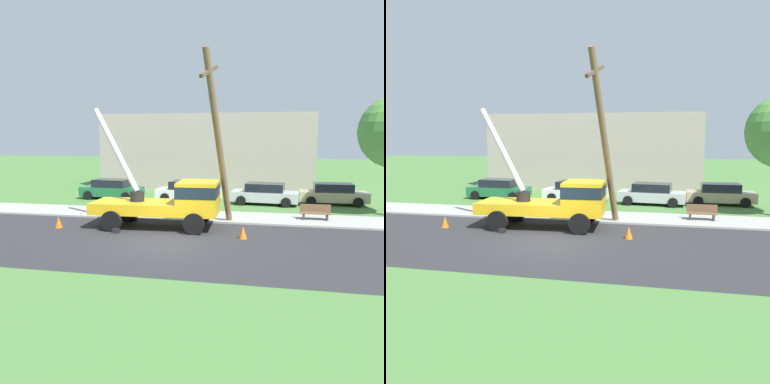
% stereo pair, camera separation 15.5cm
% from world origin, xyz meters
% --- Properties ---
extents(ground_plane, '(120.00, 120.00, 0.00)m').
position_xyz_m(ground_plane, '(0.00, 12.00, 0.00)').
color(ground_plane, '#477538').
extents(road_asphalt, '(80.00, 8.83, 0.01)m').
position_xyz_m(road_asphalt, '(0.00, 0.00, 0.00)').
color(road_asphalt, '#2B2B2D').
rests_on(road_asphalt, ground).
extents(sidewalk_strip, '(80.00, 3.15, 0.10)m').
position_xyz_m(sidewalk_strip, '(0.00, 5.99, 0.05)').
color(sidewalk_strip, '#9E9E99').
rests_on(sidewalk_strip, ground).
extents(utility_truck, '(6.89, 3.21, 5.98)m').
position_xyz_m(utility_truck, '(-0.39, 2.88, 1.41)').
color(utility_truck, gold).
rests_on(utility_truck, ground).
extents(leaning_utility_pole, '(1.17, 3.75, 8.54)m').
position_xyz_m(leaning_utility_pole, '(1.79, 3.43, 4.36)').
color(leaning_utility_pole, brown).
rests_on(leaning_utility_pole, ground).
extents(traffic_cone_ahead, '(0.36, 0.36, 0.56)m').
position_xyz_m(traffic_cone_ahead, '(3.23, 1.43, 0.28)').
color(traffic_cone_ahead, orange).
rests_on(traffic_cone_ahead, ground).
extents(traffic_cone_behind, '(0.36, 0.36, 0.56)m').
position_xyz_m(traffic_cone_behind, '(-5.93, 1.73, 0.28)').
color(traffic_cone_behind, orange).
rests_on(traffic_cone_behind, ground).
extents(parked_sedan_green, '(4.46, 2.12, 1.42)m').
position_xyz_m(parked_sedan_green, '(-7.24, 11.43, 0.71)').
color(parked_sedan_green, '#1E6638').
rests_on(parked_sedan_green, ground).
extents(parked_sedan_white, '(4.49, 2.17, 1.42)m').
position_xyz_m(parked_sedan_white, '(-1.49, 11.38, 0.71)').
color(parked_sedan_white, silver).
rests_on(parked_sedan_white, ground).
extents(parked_sedan_silver, '(4.55, 2.29, 1.42)m').
position_xyz_m(parked_sedan_silver, '(3.78, 11.19, 0.71)').
color(parked_sedan_silver, '#B7B7BF').
rests_on(parked_sedan_silver, ground).
extents(parked_sedan_tan, '(4.42, 2.05, 1.42)m').
position_xyz_m(parked_sedan_tan, '(8.20, 12.08, 0.71)').
color(parked_sedan_tan, tan).
rests_on(parked_sedan_tan, ground).
extents(park_bench, '(1.60, 0.45, 0.90)m').
position_xyz_m(park_bench, '(6.64, 6.06, 0.46)').
color(park_bench, brown).
rests_on(park_bench, ground).
extents(lowrise_building_backdrop, '(18.00, 6.00, 6.40)m').
position_xyz_m(lowrise_building_backdrop, '(-1.56, 19.78, 3.20)').
color(lowrise_building_backdrop, '#A5998C').
rests_on(lowrise_building_backdrop, ground).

